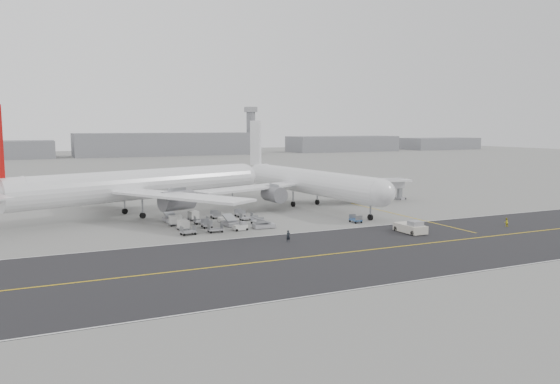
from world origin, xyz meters
name	(u,v)px	position (x,y,z in m)	size (l,w,h in m)	color
ground	(279,232)	(0.00, 0.00, 0.00)	(700.00, 700.00, 0.00)	gray
taxiway	(362,251)	(5.02, -17.98, 0.01)	(220.00, 59.00, 0.03)	#262628
horizon_buildings	(150,155)	(30.00, 260.00, 0.00)	(520.00, 28.00, 28.00)	gray
control_tower	(251,129)	(100.00, 265.00, 16.25)	(7.00, 7.00, 31.25)	gray
airliner_a	(134,185)	(-19.43, 27.56, 6.24)	(60.61, 59.47, 21.70)	white
airliner_b	(306,181)	(18.53, 25.74, 5.63)	(55.72, 56.58, 19.54)	white
pushback_tug	(411,228)	(19.98, -10.12, 0.92)	(2.88, 7.79, 2.23)	beige
jet_bridge	(383,186)	(38.62, 24.40, 3.84)	(14.74, 5.88, 5.50)	gray
gse_cluster	(216,225)	(-7.71, 11.05, 0.00)	(21.54, 20.77, 1.93)	#95959A
stray_dolly	(356,223)	(16.92, 2.38, 0.00)	(1.51, 2.46, 1.51)	silver
ground_crew_a	(288,236)	(-2.16, -8.14, 0.95)	(0.69, 0.45, 1.89)	black
ground_crew_b	(506,222)	(39.35, -12.58, 0.79)	(0.77, 0.60, 1.59)	gold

